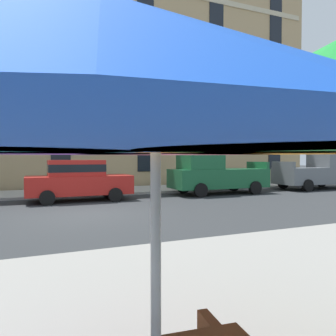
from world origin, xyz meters
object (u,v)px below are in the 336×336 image
object	(u,v)px
pickup_green	(215,174)
pickup_gray	(318,172)
sedan_red	(78,179)
patio_umbrella	(156,113)

from	to	relation	value
pickup_green	pickup_gray	distance (m)	7.22
sedan_red	pickup_green	bearing A→B (deg)	0.00
sedan_red	pickup_gray	xyz separation A→B (m)	(14.07, 0.00, 0.08)
pickup_green	patio_umbrella	xyz separation A→B (m)	(-8.02, -12.70, 1.10)
sedan_red	patio_umbrella	xyz separation A→B (m)	(-1.17, -12.70, 1.18)
sedan_red	patio_umbrella	bearing A→B (deg)	-95.26
sedan_red	patio_umbrella	distance (m)	12.81
sedan_red	pickup_gray	size ratio (longest dim) A/B	0.86
pickup_gray	pickup_green	bearing A→B (deg)	180.00
pickup_gray	patio_umbrella	world-z (taller)	patio_umbrella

